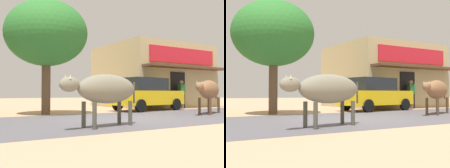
% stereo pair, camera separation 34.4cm
% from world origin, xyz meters
% --- Properties ---
extents(ground, '(80.00, 80.00, 0.00)m').
position_xyz_m(ground, '(0.00, 0.00, 0.00)').
color(ground, tan).
extents(asphalt_road, '(72.00, 5.60, 0.00)m').
position_xyz_m(asphalt_road, '(0.00, 0.00, 0.00)').
color(asphalt_road, '#59555B').
rests_on(asphalt_road, ground).
extents(storefront_right_club, '(6.38, 6.46, 3.94)m').
position_xyz_m(storefront_right_club, '(7.16, 6.63, 1.97)').
color(storefront_right_club, tan).
rests_on(storefront_right_club, ground).
extents(roadside_tree, '(3.41, 3.41, 4.74)m').
position_xyz_m(roadside_tree, '(-1.37, 3.26, 3.35)').
color(roadside_tree, brown).
rests_on(roadside_tree, ground).
extents(parked_hatchback_car, '(4.18, 2.20, 1.64)m').
position_xyz_m(parked_hatchback_car, '(3.86, 3.21, 0.84)').
color(parked_hatchback_car, yellow).
rests_on(parked_hatchback_car, ground).
extents(cow_near_brown, '(2.59, 1.02, 1.39)m').
position_xyz_m(cow_near_brown, '(-1.42, -1.67, 0.99)').
color(cow_near_brown, gray).
rests_on(cow_near_brown, ground).
extents(cow_far_dark, '(2.68, 1.55, 1.43)m').
position_xyz_m(cow_far_dark, '(4.65, -0.05, 1.02)').
color(cow_far_dark, brown).
rests_on(cow_far_dark, ground).
extents(pedestrian_by_shop, '(0.39, 0.61, 1.60)m').
position_xyz_m(pedestrian_by_shop, '(6.62, 3.46, 0.93)').
color(pedestrian_by_shop, brown).
rests_on(pedestrian_by_shop, ground).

